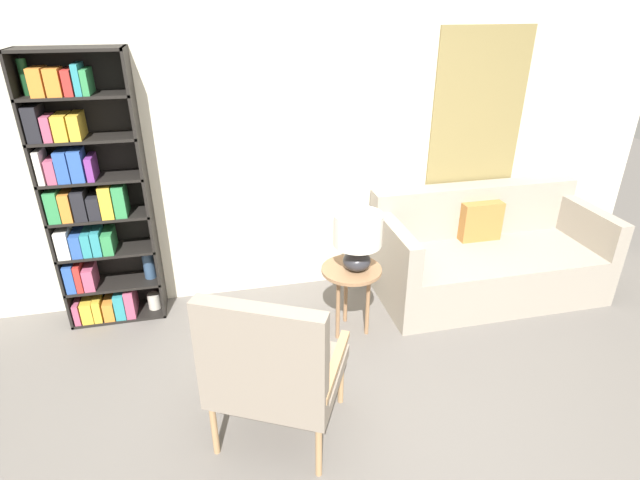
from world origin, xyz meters
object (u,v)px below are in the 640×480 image
Objects in this scene: couch at (484,256)px; side_table at (351,277)px; table_lamp at (358,235)px; bookshelf at (90,204)px; armchair at (271,367)px.

side_table is at bearing -164.87° from couch.
table_lamp reaches higher than couch.
side_table is (-1.31, -0.35, 0.16)m from couch.
bookshelf is 4.67× the size of table_lamp.
bookshelf reaches higher than armchair.
bookshelf is at bearing 124.67° from armchair.
table_lamp is (-1.28, -0.38, 0.51)m from couch.
bookshelf is at bearing 160.85° from side_table.
bookshelf is 2.00× the size of armchair.
side_table is 0.35m from table_lamp.
armchair reaches higher than table_lamp.
side_table is (1.82, -0.63, -0.50)m from bookshelf.
couch is at bearing 16.48° from table_lamp.
bookshelf is at bearing 174.90° from couch.
couch reaches higher than side_table.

